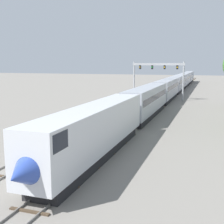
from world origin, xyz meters
TOP-DOWN VIEW (x-y plane):
  - ground_plane at (0.00, 0.00)m, footprint 400.00×400.00m
  - track_main at (2.00, 60.00)m, footprint 2.60×200.00m
  - track_near at (-3.50, 40.00)m, footprint 2.60×160.00m
  - passenger_train at (2.00, 60.47)m, footprint 3.04×133.32m
  - signal_gantry at (-0.25, 49.42)m, footprint 12.10×0.49m

SIDE VIEW (x-z plane):
  - ground_plane at x=0.00m, z-range 0.00..0.00m
  - track_main at x=2.00m, z-range -0.01..0.15m
  - track_near at x=-3.50m, z-range -0.01..0.15m
  - passenger_train at x=2.00m, z-range 0.21..5.01m
  - signal_gantry at x=-0.25m, z-range 2.01..10.88m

